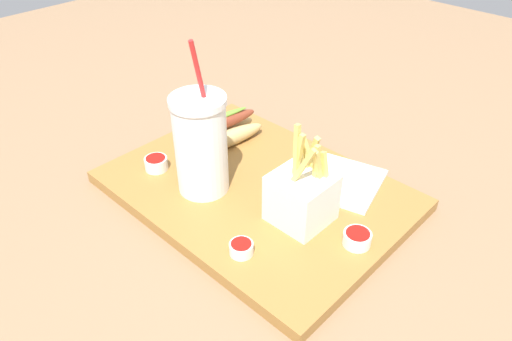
# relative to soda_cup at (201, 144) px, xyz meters

# --- Properties ---
(ground_plane) EXTENTS (2.40, 2.40, 0.02)m
(ground_plane) POSITION_rel_soda_cup_xyz_m (0.06, 0.06, -0.11)
(ground_plane) COLOR #8C6B4C
(food_tray) EXTENTS (0.46, 0.34, 0.02)m
(food_tray) POSITION_rel_soda_cup_xyz_m (0.06, 0.06, -0.09)
(food_tray) COLOR olive
(food_tray) RESTS_ON ground_plane
(soda_cup) EXTENTS (0.08, 0.08, 0.25)m
(soda_cup) POSITION_rel_soda_cup_xyz_m (0.00, 0.00, 0.00)
(soda_cup) COLOR white
(soda_cup) RESTS_ON food_tray
(fries_basket) EXTENTS (0.08, 0.08, 0.15)m
(fries_basket) POSITION_rel_soda_cup_xyz_m (0.16, 0.05, -0.04)
(fries_basket) COLOR white
(fries_basket) RESTS_ON food_tray
(hot_dog_1) EXTENTS (0.08, 0.17, 0.06)m
(hot_dog_1) POSITION_rel_soda_cup_xyz_m (-0.08, 0.11, -0.06)
(hot_dog_1) COLOR tan
(hot_dog_1) RESTS_ON food_tray
(ketchup_cup_1) EXTENTS (0.04, 0.04, 0.02)m
(ketchup_cup_1) POSITION_rel_soda_cup_xyz_m (0.25, 0.06, -0.07)
(ketchup_cup_1) COLOR white
(ketchup_cup_1) RESTS_ON food_tray
(ketchup_cup_2) EXTENTS (0.03, 0.03, 0.02)m
(ketchup_cup_2) POSITION_rel_soda_cup_xyz_m (0.15, -0.06, -0.07)
(ketchup_cup_2) COLOR white
(ketchup_cup_2) RESTS_ON food_tray
(ketchup_cup_3) EXTENTS (0.04, 0.04, 0.02)m
(ketchup_cup_3) POSITION_rel_soda_cup_xyz_m (-0.10, -0.02, -0.07)
(ketchup_cup_3) COLOR white
(ketchup_cup_3) RESTS_ON food_tray
(napkin_stack) EXTENTS (0.14, 0.15, 0.01)m
(napkin_stack) POSITION_rel_soda_cup_xyz_m (0.16, 0.16, -0.08)
(napkin_stack) COLOR white
(napkin_stack) RESTS_ON food_tray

